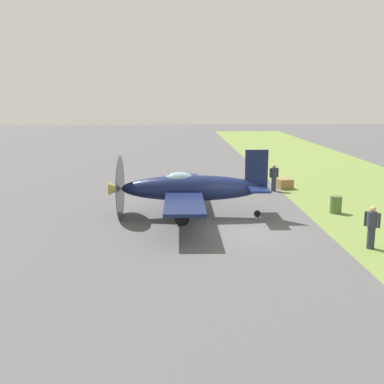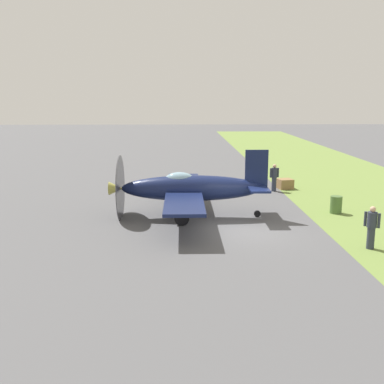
# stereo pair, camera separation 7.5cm
# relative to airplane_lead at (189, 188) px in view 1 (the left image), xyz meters

# --- Properties ---
(ground_plane) EXTENTS (160.00, 160.00, 0.00)m
(ground_plane) POSITION_rel_airplane_lead_xyz_m (-2.51, -2.31, -1.48)
(ground_plane) COLOR #515154
(airplane_lead) EXTENTS (9.86, 7.85, 3.54)m
(airplane_lead) POSITION_rel_airplane_lead_xyz_m (0.00, 0.00, 0.00)
(airplane_lead) COLOR #141E47
(airplane_lead) RESTS_ON ground
(ground_crew_chief) EXTENTS (0.42, 0.53, 1.73)m
(ground_crew_chief) POSITION_rel_airplane_lead_xyz_m (-5.15, -7.10, -0.57)
(ground_crew_chief) COLOR #2D3342
(ground_crew_chief) RESTS_ON ground
(ground_crew_mechanic) EXTENTS (0.38, 0.61, 1.73)m
(ground_crew_mechanic) POSITION_rel_airplane_lead_xyz_m (6.42, -5.58, -0.57)
(ground_crew_mechanic) COLOR #2D3342
(ground_crew_mechanic) RESTS_ON ground
(fuel_drum) EXTENTS (0.60, 0.60, 0.90)m
(fuel_drum) POSITION_rel_airplane_lead_xyz_m (0.60, -7.63, -1.03)
(fuel_drum) COLOR #476633
(fuel_drum) RESTS_ON ground
(supply_crate) EXTENTS (1.07, 1.07, 0.64)m
(supply_crate) POSITION_rel_airplane_lead_xyz_m (7.24, -6.47, -1.16)
(supply_crate) COLOR olive
(supply_crate) RESTS_ON ground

